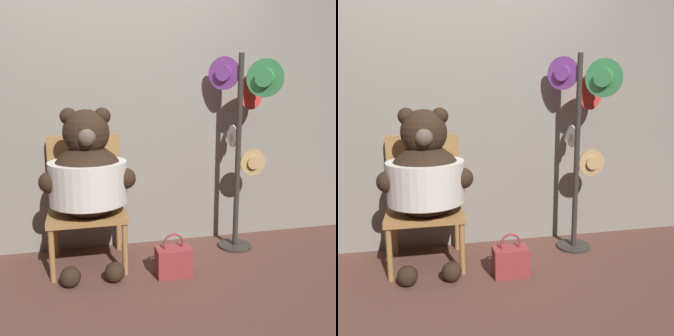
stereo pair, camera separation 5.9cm
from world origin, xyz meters
TOP-DOWN VIEW (x-y plane):
  - ground_plane at (0.00, 0.00)m, footprint 14.00×14.00m
  - wall_back at (0.00, 0.78)m, footprint 8.00×0.10m
  - chair at (-0.26, 0.50)m, footprint 0.56×0.51m
  - teddy_bear at (-0.24, 0.33)m, footprint 0.66×0.59m
  - hat_display_rack at (1.00, 0.47)m, footprint 0.45×0.47m
  - handbag_on_ground at (0.33, 0.09)m, footprint 0.25×0.15m

SIDE VIEW (x-z plane):
  - ground_plane at x=0.00m, z-range 0.00..0.00m
  - handbag_on_ground at x=0.33m, z-range -0.05..0.27m
  - chair at x=-0.26m, z-range 0.02..0.98m
  - teddy_bear at x=-0.24m, z-range 0.11..1.29m
  - hat_display_rack at x=1.00m, z-range 0.17..1.76m
  - wall_back at x=0.00m, z-range 0.00..2.26m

